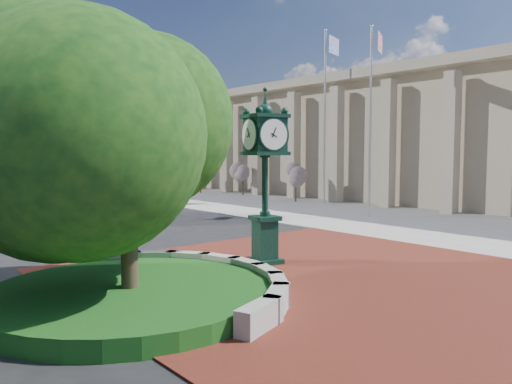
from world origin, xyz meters
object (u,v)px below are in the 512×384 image
(street_lamp_near, at_px, (102,115))
(flagpole_a, at_px, (370,120))
(post_clock, at_px, (265,170))
(parked_car, at_px, (40,184))
(flagpole_b, at_px, (325,115))

(street_lamp_near, bearing_deg, flagpole_a, -68.34)
(post_clock, distance_m, parked_car, 33.64)
(post_clock, xyz_separation_m, flagpole_a, (11.07, 4.68, 2.15))
(flagpole_b, bearing_deg, parked_car, 115.59)
(flagpole_a, relative_size, flagpole_b, 0.87)
(parked_car, height_order, street_lamp_near, street_lamp_near)
(flagpole_b, height_order, street_lamp_near, flagpole_b)
(parked_car, distance_m, flagpole_b, 25.57)
(flagpole_a, height_order, flagpole_b, flagpole_b)
(post_clock, distance_m, flagpole_b, 18.22)
(parked_car, bearing_deg, street_lamp_near, -109.61)
(post_clock, relative_size, parked_car, 1.29)
(parked_car, bearing_deg, flagpole_b, -87.58)
(street_lamp_near, bearing_deg, parked_car, 93.56)
(flagpole_a, distance_m, flagpole_b, 6.98)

